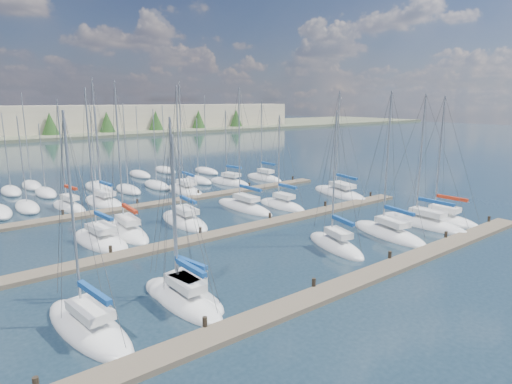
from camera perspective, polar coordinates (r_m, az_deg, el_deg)
ground at (r=78.89m, az=-21.00°, el=2.73°), size 400.00×400.00×0.00m
dock_near at (r=30.27m, az=14.33°, el=-10.97°), size 44.00×1.93×1.10m
dock_mid at (r=39.77m, az=-1.79°, el=-4.94°), size 44.00×1.93×1.10m
dock_far at (r=51.36m, az=-11.04°, el=-1.22°), size 44.00×1.93×1.10m
sailboat_l at (r=48.44m, az=3.48°, el=-1.78°), size 2.46×7.07×10.95m
sailboat_k at (r=47.61m, az=-1.61°, el=-2.01°), size 2.76×9.27×13.90m
sailboat_p at (r=57.10m, az=-9.42°, el=0.22°), size 3.71×9.11×14.90m
sailboat_i at (r=40.77m, az=-16.83°, el=-4.98°), size 2.86×8.86×14.26m
sailboat_o at (r=52.94m, az=-19.64°, el=-1.27°), size 3.64×8.31×15.06m
sailboat_r at (r=65.18m, az=1.09°, el=1.88°), size 2.51×7.69×12.64m
sailboat_q at (r=61.92m, az=-3.55°, el=1.29°), size 3.91×7.90×11.14m
sailboat_a at (r=25.10m, az=-21.43°, el=-16.47°), size 3.60×8.70×12.14m
sailboat_m at (r=55.58m, az=11.09°, el=-0.18°), size 4.96×10.39×13.65m
sailboat_b at (r=26.66m, az=-9.60°, el=-14.00°), size 2.54×7.64×10.72m
sailboat_g at (r=46.61m, az=23.36°, el=-3.34°), size 3.13×7.86×12.99m
sailboat_f at (r=44.51m, az=21.35°, el=-3.89°), size 2.72×9.28×13.15m
sailboat_d at (r=35.89m, az=10.56°, el=-7.00°), size 3.83×7.38×11.82m
sailboat_n at (r=51.97m, az=-23.65°, el=-1.82°), size 3.15×7.15×12.71m
sailboat_j at (r=42.87m, az=-9.56°, el=-3.79°), size 3.43×8.51×13.97m
sailboat_h at (r=38.91m, az=-20.04°, el=-6.05°), size 3.86×8.37×13.60m
sailboat_e at (r=40.17m, az=17.23°, el=-5.28°), size 4.08×8.74×13.37m
sailboat_c at (r=27.18m, az=-9.74°, el=-13.45°), size 3.77×7.18×11.67m
distant_boats at (r=62.28m, az=-20.39°, el=0.72°), size 36.93×20.75×13.30m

